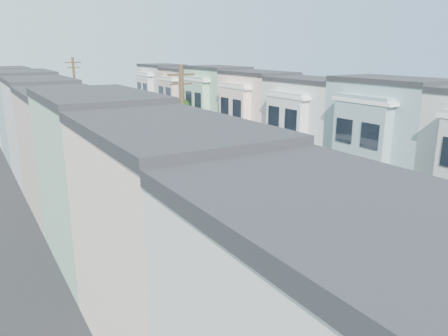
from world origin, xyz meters
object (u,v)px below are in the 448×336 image
object	(u,v)px
lead_sedan	(208,163)
parked_right_d	(169,134)
parked_left_c	(202,218)
parked_left_d	(138,175)
tree_a	(399,266)
tree_d	(108,118)
tree_e	(66,101)
parked_left_b	(321,301)
tree_b	(241,184)
parked_right_b	(388,221)
tree_c	(158,154)
parked_right_c	(217,153)
tree_far_r	(181,110)
fedex_truck	(237,169)
utility_pole_far	(77,105)
parked_right_a	(440,240)
utility_pole_near	(183,154)

from	to	relation	value
lead_sedan	parked_right_d	bearing A→B (deg)	78.49
parked_left_c	parked_left_d	distance (m)	11.51
tree_a	tree_d	distance (m)	29.31
tree_e	parked_left_b	xyz separation A→B (m)	(1.40, -41.35, -4.49)
tree_b	parked_right_b	size ratio (longest dim) A/B	1.84
tree_c	parked_left_b	xyz separation A→B (m)	(1.40, -14.07, -3.72)
tree_e	parked_right_b	size ratio (longest dim) A/B	1.88
tree_e	parked_right_c	xyz separation A→B (m)	(11.20, -15.72, -4.44)
parked_right_c	tree_c	bearing A→B (deg)	-132.39
tree_c	parked_right_c	distance (m)	16.51
parked_left_c	tree_far_r	bearing A→B (deg)	67.76
parked_left_c	fedex_truck	bearing A→B (deg)	43.94
tree_a	lead_sedan	distance (m)	28.77
parked_right_b	parked_left_c	bearing A→B (deg)	142.58
tree_d	parked_right_b	xyz separation A→B (m)	(11.20, -20.32, -4.65)
utility_pole_far	tree_c	bearing A→B (deg)	-90.00
tree_c	parked_right_b	xyz separation A→B (m)	(11.20, -9.56, -3.70)
parked_right_a	tree_b	bearing A→B (deg)	164.91
utility_pole_near	parked_right_c	world-z (taller)	utility_pole_near
utility_pole_near	parked_right_b	size ratio (longest dim) A/B	2.51
tree_d	parked_left_d	bearing A→B (deg)	-61.95
tree_far_r	parked_right_b	distance (m)	33.92
tree_b	tree_e	xyz separation A→B (m)	(-0.00, 37.15, 0.17)
tree_e	parked_right_b	xyz separation A→B (m)	(11.20, -36.84, -4.46)
utility_pole_near	parked_right_a	distance (m)	15.17
tree_d	lead_sedan	xyz separation A→B (m)	(8.50, -2.11, -4.64)
fedex_truck	parked_right_b	bearing A→B (deg)	-74.43
parked_right_b	tree_c	bearing A→B (deg)	134.32
parked_right_b	parked_right_c	bearing A→B (deg)	84.80
parked_right_a	parked_right_b	distance (m)	3.50
parked_left_d	parked_right_b	world-z (taller)	parked_left_d
tree_c	utility_pole_far	xyz separation A→B (m)	(0.00, 22.19, 0.79)
tree_e	parked_left_d	bearing A→B (deg)	-85.81
tree_d	utility_pole_far	world-z (taller)	utility_pole_far
tree_c	fedex_truck	world-z (taller)	tree_c
tree_d	utility_pole_far	bearing A→B (deg)	89.99
tree_a	parked_right_b	xyz separation A→B (m)	(11.20, 8.99, -4.03)
tree_d	utility_pole_near	size ratio (longest dim) A/B	0.77
tree_b	tree_d	xyz separation A→B (m)	(-0.00, 20.63, 0.36)
utility_pole_far	parked_left_c	distance (m)	25.99
parked_right_d	utility_pole_far	bearing A→B (deg)	-175.30
tree_e	tree_b	bearing A→B (deg)	-90.00
lead_sedan	parked_right_c	bearing A→B (deg)	45.75
lead_sedan	tree_far_r	bearing A→B (deg)	71.83
tree_a	tree_b	size ratio (longest dim) A/B	0.94
lead_sedan	parked_left_d	bearing A→B (deg)	-177.16
tree_b	parked_right_b	distance (m)	12.00
tree_b	parked_left_c	size ratio (longest dim) A/B	1.51
parked_right_d	tree_b	bearing A→B (deg)	-111.61
fedex_truck	parked_left_b	world-z (taller)	fedex_truck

